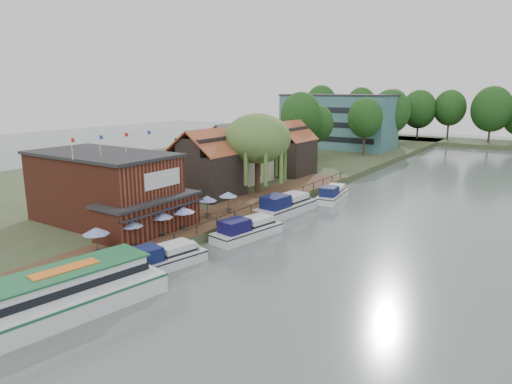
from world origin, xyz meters
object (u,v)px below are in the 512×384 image
Objects in this scene: umbrella_2 at (162,224)px; cruiser_1 at (247,227)px; cruiser_0 at (162,256)px; cruiser_2 at (286,203)px; willow at (257,154)px; umbrella_5 at (228,202)px; pub at (116,190)px; swan at (111,283)px; cottage_c at (288,148)px; umbrella_4 at (207,207)px; cottage_a at (206,163)px; umbrella_0 at (97,242)px; hotel_block at (338,121)px; cottage_b at (234,152)px; umbrella_3 at (183,219)px; umbrella_1 at (132,233)px; tour_boat at (56,295)px; cruiser_3 at (333,192)px.

umbrella_2 reaches higher than cruiser_1.
cruiser_0 is 20.22m from cruiser_2.
umbrella_5 is at bearing -73.44° from willow.
pub reaches higher than swan.
umbrella_4 is at bearing -77.68° from cottage_c.
cottage_a reaches higher than umbrella_0.
hotel_block is 57.93m from cruiser_2.
cottage_b is 0.92× the size of cruiser_2.
cottage_a reaches higher than umbrella_5.
umbrella_3 is 1.00× the size of umbrella_5.
willow reaches higher than umbrella_1.
cruiser_1 is at bearing 44.46° from umbrella_3.
cottage_b is 0.65× the size of tour_boat.
umbrella_2 is at bearing 87.51° from umbrella_1.
umbrella_1 is at bearing -79.09° from hotel_block.
umbrella_1 is 11.40m from cruiser_1.
umbrella_3 reaches higher than tour_boat.
umbrella_3 is 6.34m from cruiser_1.
swan is (-0.50, -24.82, -1.05)m from cruiser_2.
umbrella_2 is at bearing -78.47° from hotel_block.
umbrella_1 is (10.42, -28.76, -2.96)m from cottage_b.
umbrella_3 is (6.93, -31.93, -2.96)m from cottage_c.
hotel_block reaches higher than cruiser_3.
umbrella_2 reaches higher than cruiser_0.
cruiser_3 is (8.20, 5.67, -5.15)m from willow.
swan is at bearing -86.56° from cruiser_0.
tour_boat is at bearing -54.60° from umbrella_0.
cottage_c reaches higher than umbrella_1.
umbrella_3 and umbrella_4 have the same top height.
cruiser_2 is (14.00, -8.75, -3.98)m from cottage_b.
willow is 4.39× the size of umbrella_1.
tour_boat is at bearing -76.96° from umbrella_3.
tour_boat is at bearing -76.08° from cruiser_0.
umbrella_1 and umbrella_2 have the same top height.
umbrella_3 is at bearing 103.57° from swan.
umbrella_2 is at bearing 109.75° from swan.
umbrella_3 is at bearing 16.66° from pub.
umbrella_0 is at bearing 155.31° from swan.
hotel_block is 86.86m from tour_boat.
hotel_block is at bearing 102.25° from umbrella_4.
hotel_block is 73.02m from umbrella_2.
hotel_block is at bearing 100.00° from umbrella_0.
cottage_b is at bearing 118.71° from umbrella_4.
umbrella_0 and umbrella_1 have the same top height.
swan is at bearing -24.69° from umbrella_0.
cruiser_1 is at bearing -77.20° from cruiser_2.
pub is at bearing -124.23° from umbrella_5.
cruiser_1 is 9.91m from cruiser_2.
umbrella_5 is (0.16, 13.42, 0.00)m from umbrella_1.
tour_boat is at bearing -78.07° from swan.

